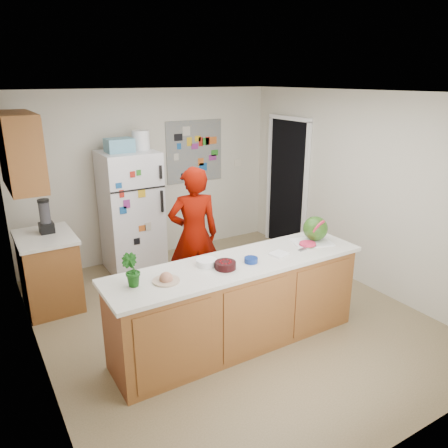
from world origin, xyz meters
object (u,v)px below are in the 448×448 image
person (194,235)px  cherry_bowl (225,265)px  watermelon (315,228)px  refrigerator (131,212)px

person → cherry_bowl: bearing=91.6°
watermelon → cherry_bowl: bearing=-174.5°
person → cherry_bowl: (-0.27, -1.17, 0.12)m
person → watermelon: 1.44m
watermelon → person: bearing=132.4°
refrigerator → watermelon: bearing=-61.0°
cherry_bowl → person: bearing=77.2°
cherry_bowl → refrigerator: bearing=91.4°
refrigerator → watermelon: size_ratio=6.30×
refrigerator → watermelon: 2.67m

